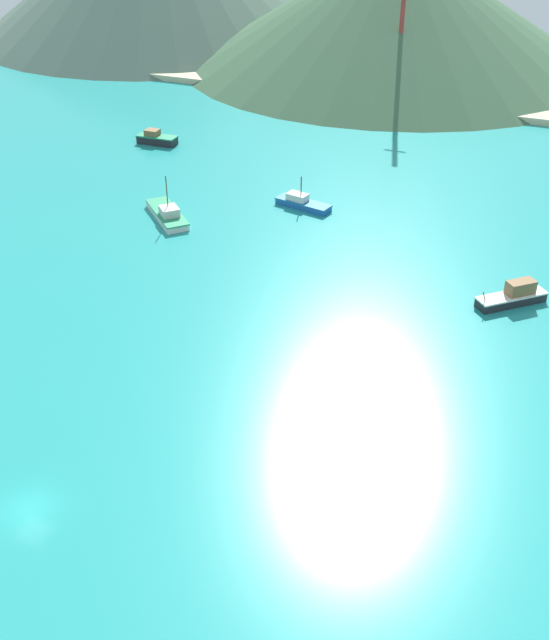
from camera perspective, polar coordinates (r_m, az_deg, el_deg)
name	(u,v)px	position (r m, az deg, el deg)	size (l,w,h in m)	color
ground	(202,326)	(85.79, -5.32, -0.44)	(260.00, 280.00, 0.50)	teal
fishing_boat_0	(167,214)	(110.47, -7.85, 7.71)	(9.92, 9.62, 6.51)	silver
fishing_boat_1	(157,139)	(140.10, -8.65, 13.02)	(7.08, 2.88, 2.43)	#232328
fishing_boat_4	(514,296)	(92.72, 17.13, 1.70)	(7.70, 7.39, 2.76)	#232328
fishing_boat_8	(302,203)	(113.19, 2.03, 8.59)	(8.66, 4.13, 4.64)	#1E5BA8
beach_strip	(414,95)	(167.63, 10.17, 15.92)	(247.00, 16.71, 1.20)	beige
hill_central	(396,3)	(189.61, 8.90, 21.96)	(95.88, 95.88, 27.60)	#3D6042
radio_tower	(403,2)	(163.87, 9.44, 22.00)	(3.59, 2.87, 35.92)	#B7332D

